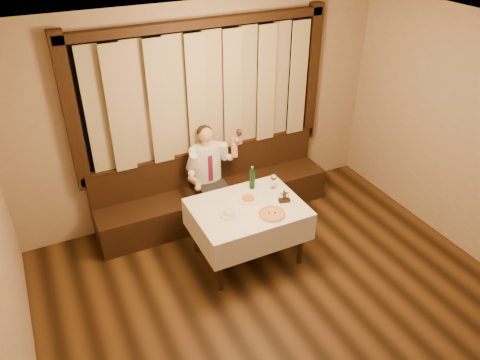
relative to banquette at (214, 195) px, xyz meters
name	(u,v)px	position (x,y,z in m)	size (l,w,h in m)	color
room	(283,181)	(0.00, -1.75, 1.19)	(5.01, 6.01, 2.81)	black
banquette	(214,195)	(0.00, 0.00, 0.00)	(3.20, 0.61, 0.94)	black
dining_table	(248,214)	(0.00, -1.02, 0.34)	(1.27, 0.97, 0.76)	black
pizza	(272,214)	(0.17, -1.30, 0.46)	(0.32, 0.32, 0.03)	white
pasta_red	(248,197)	(0.07, -0.91, 0.48)	(0.25, 0.25, 0.09)	white
pasta_cream	(230,212)	(-0.25, -1.07, 0.48)	(0.24, 0.24, 0.08)	white
green_bottle	(252,179)	(0.22, -0.70, 0.57)	(0.07, 0.07, 0.30)	#104B1B
table_wine_glass	(273,178)	(0.45, -0.82, 0.59)	(0.07, 0.07, 0.20)	white
cruet_caddy	(284,198)	(0.42, -1.13, 0.50)	(0.14, 0.09, 0.14)	black
seated_man	(209,168)	(-0.08, -0.09, 0.48)	(0.73, 0.54, 1.35)	black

